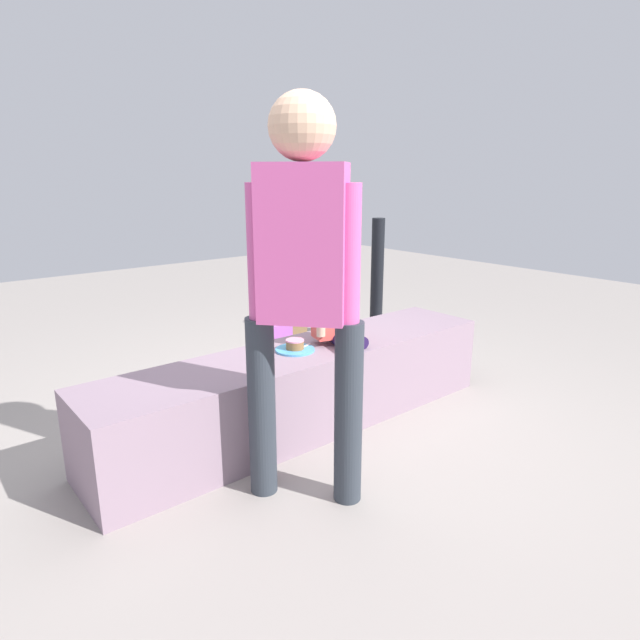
{
  "coord_description": "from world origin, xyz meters",
  "views": [
    {
      "loc": [
        -1.76,
        -2.27,
        1.42
      ],
      "look_at": [
        -0.12,
        -0.28,
        0.72
      ],
      "focal_mm": 30.07,
      "sensor_mm": 36.0,
      "label": 1
    }
  ],
  "objects_px": {
    "gift_bag": "(276,344)",
    "cake_box_white": "(202,374)",
    "adult_standing": "(303,270)",
    "cake_plate": "(295,347)",
    "child_seated": "(335,308)",
    "party_cup_red": "(162,409)",
    "handbag_black_leather": "(344,348)",
    "handbag_brown_canvas": "(290,331)",
    "water_bottle_far_side": "(116,414)",
    "water_bottle_near_gift": "(361,342)"
  },
  "relations": [
    {
      "from": "party_cup_red",
      "to": "cake_box_white",
      "type": "xyz_separation_m",
      "value": [
        0.46,
        0.36,
        0.01
      ]
    },
    {
      "from": "adult_standing",
      "to": "handbag_brown_canvas",
      "type": "distance_m",
      "value": 2.47
    },
    {
      "from": "gift_bag",
      "to": "handbag_black_leather",
      "type": "height_order",
      "value": "gift_bag"
    },
    {
      "from": "water_bottle_far_side",
      "to": "party_cup_red",
      "type": "height_order",
      "value": "water_bottle_far_side"
    },
    {
      "from": "child_seated",
      "to": "handbag_black_leather",
      "type": "relative_size",
      "value": 1.35
    },
    {
      "from": "handbag_black_leather",
      "to": "handbag_brown_canvas",
      "type": "bearing_deg",
      "value": 89.84
    },
    {
      "from": "gift_bag",
      "to": "water_bottle_near_gift",
      "type": "distance_m",
      "value": 0.7
    },
    {
      "from": "cake_plate",
      "to": "water_bottle_near_gift",
      "type": "height_order",
      "value": "cake_plate"
    },
    {
      "from": "child_seated",
      "to": "cake_box_white",
      "type": "bearing_deg",
      "value": 108.6
    },
    {
      "from": "cake_plate",
      "to": "handbag_black_leather",
      "type": "xyz_separation_m",
      "value": [
        0.93,
        0.61,
        -0.36
      ]
    },
    {
      "from": "water_bottle_near_gift",
      "to": "gift_bag",
      "type": "bearing_deg",
      "value": 159.81
    },
    {
      "from": "child_seated",
      "to": "adult_standing",
      "type": "xyz_separation_m",
      "value": [
        -0.63,
        -0.52,
        0.36
      ]
    },
    {
      "from": "cake_plate",
      "to": "water_bottle_far_side",
      "type": "distance_m",
      "value": 1.09
    },
    {
      "from": "cake_box_white",
      "to": "handbag_black_leather",
      "type": "relative_size",
      "value": 0.87
    },
    {
      "from": "cake_plate",
      "to": "water_bottle_near_gift",
      "type": "bearing_deg",
      "value": 30.43
    },
    {
      "from": "adult_standing",
      "to": "cake_box_white",
      "type": "bearing_deg",
      "value": 79.53
    },
    {
      "from": "child_seated",
      "to": "handbag_black_leather",
      "type": "xyz_separation_m",
      "value": [
        0.67,
        0.66,
        -0.55
      ]
    },
    {
      "from": "adult_standing",
      "to": "water_bottle_near_gift",
      "type": "xyz_separation_m",
      "value": [
        1.55,
        1.26,
        -0.93
      ]
    },
    {
      "from": "cake_plate",
      "to": "handbag_brown_canvas",
      "type": "relative_size",
      "value": 0.74
    },
    {
      "from": "party_cup_red",
      "to": "cake_box_white",
      "type": "relative_size",
      "value": 0.37
    },
    {
      "from": "child_seated",
      "to": "party_cup_red",
      "type": "height_order",
      "value": "child_seated"
    },
    {
      "from": "cake_plate",
      "to": "handbag_black_leather",
      "type": "relative_size",
      "value": 0.63
    },
    {
      "from": "child_seated",
      "to": "water_bottle_near_gift",
      "type": "relative_size",
      "value": 2.02
    },
    {
      "from": "party_cup_red",
      "to": "handbag_black_leather",
      "type": "distance_m",
      "value": 1.48
    },
    {
      "from": "cake_plate",
      "to": "handbag_black_leather",
      "type": "height_order",
      "value": "cake_plate"
    },
    {
      "from": "gift_bag",
      "to": "cake_box_white",
      "type": "bearing_deg",
      "value": 175.83
    },
    {
      "from": "child_seated",
      "to": "gift_bag",
      "type": "relative_size",
      "value": 1.3
    },
    {
      "from": "adult_standing",
      "to": "gift_bag",
      "type": "distance_m",
      "value": 1.95
    },
    {
      "from": "cake_box_white",
      "to": "handbag_brown_canvas",
      "type": "distance_m",
      "value": 1.07
    },
    {
      "from": "handbag_black_leather",
      "to": "handbag_brown_canvas",
      "type": "distance_m",
      "value": 0.7
    },
    {
      "from": "water_bottle_near_gift",
      "to": "handbag_brown_canvas",
      "type": "distance_m",
      "value": 0.67
    },
    {
      "from": "cake_box_white",
      "to": "water_bottle_near_gift",
      "type": "bearing_deg",
      "value": -12.73
    },
    {
      "from": "adult_standing",
      "to": "cake_plate",
      "type": "xyz_separation_m",
      "value": [
        0.37,
        0.56,
        -0.55
      ]
    },
    {
      "from": "gift_bag",
      "to": "party_cup_red",
      "type": "xyz_separation_m",
      "value": [
        -1.07,
        -0.31,
        -0.11
      ]
    },
    {
      "from": "cake_plate",
      "to": "party_cup_red",
      "type": "distance_m",
      "value": 0.93
    },
    {
      "from": "party_cup_red",
      "to": "child_seated",
      "type": "bearing_deg",
      "value": -39.68
    },
    {
      "from": "party_cup_red",
      "to": "handbag_brown_canvas",
      "type": "distance_m",
      "value": 1.63
    },
    {
      "from": "water_bottle_near_gift",
      "to": "cake_box_white",
      "type": "relative_size",
      "value": 0.77
    },
    {
      "from": "adult_standing",
      "to": "party_cup_red",
      "type": "bearing_deg",
      "value": 98.26
    },
    {
      "from": "gift_bag",
      "to": "water_bottle_near_gift",
      "type": "xyz_separation_m",
      "value": [
        0.66,
        -0.24,
        -0.06
      ]
    },
    {
      "from": "cake_plate",
      "to": "child_seated",
      "type": "bearing_deg",
      "value": -9.29
    },
    {
      "from": "child_seated",
      "to": "adult_standing",
      "type": "height_order",
      "value": "adult_standing"
    },
    {
      "from": "adult_standing",
      "to": "cake_box_white",
      "type": "xyz_separation_m",
      "value": [
        0.29,
        1.54,
        -0.98
      ]
    },
    {
      "from": "party_cup_red",
      "to": "water_bottle_far_side",
      "type": "bearing_deg",
      "value": -177.08
    },
    {
      "from": "child_seated",
      "to": "handbag_black_leather",
      "type": "bearing_deg",
      "value": 44.29
    },
    {
      "from": "water_bottle_near_gift",
      "to": "handbag_black_leather",
      "type": "distance_m",
      "value": 0.27
    },
    {
      "from": "handbag_brown_canvas",
      "to": "gift_bag",
      "type": "bearing_deg",
      "value": -137.06
    },
    {
      "from": "water_bottle_near_gift",
      "to": "child_seated",
      "type": "bearing_deg",
      "value": -141.49
    },
    {
      "from": "child_seated",
      "to": "cake_plate",
      "type": "relative_size",
      "value": 2.16
    },
    {
      "from": "water_bottle_near_gift",
      "to": "water_bottle_far_side",
      "type": "distance_m",
      "value": 2.0
    }
  ]
}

